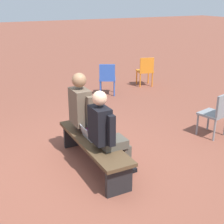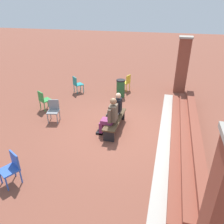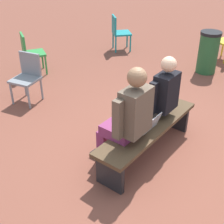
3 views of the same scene
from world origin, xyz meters
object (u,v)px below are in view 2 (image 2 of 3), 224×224
Objects in this scene: person_adult at (110,116)px; plastic_chair_by_pillar at (126,82)px; plastic_chair_far_right at (54,109)px; plastic_chair_mid_courtyard at (77,84)px; person_student at (115,108)px; plastic_chair_foreground at (12,167)px; litter_bin at (121,88)px; plastic_chair_far_left at (44,99)px; laptop at (115,118)px; bench at (115,121)px.

person_adult is 4.39m from plastic_chair_by_pillar.
plastic_chair_far_right is 1.00× the size of plastic_chair_mid_courtyard.
person_student reaches higher than plastic_chair_far_right.
person_adult is 1.65× the size of plastic_chair_by_pillar.
plastic_chair_mid_courtyard is (-3.02, -0.33, 0.00)m from plastic_chair_far_right.
litter_bin reaches higher than plastic_chair_foreground.
plastic_chair_foreground is 1.00× the size of plastic_chair_far_left.
plastic_chair_foreground is at bearing 20.36° from plastic_chair_far_left.
plastic_chair_mid_courtyard is (-3.12, -2.78, -0.02)m from laptop.
bench is 2.09× the size of litter_bin.
person_student is 1.54× the size of plastic_chair_foreground.
person_adult reaches higher than person_student.
plastic_chair_far_left is (-0.78, -0.89, 0.00)m from plastic_chair_far_right.
plastic_chair_foreground and plastic_chair_mid_courtyard have the same top height.
plastic_chair_mid_courtyard is 2.54m from plastic_chair_by_pillar.
plastic_chair_foreground is 1.00× the size of plastic_chair_mid_courtyard.
laptop is at bearing 9.52° from bench.
litter_bin is at bearing 147.76° from plastic_chair_far_right.
plastic_chair_far_right is at bearing -90.68° from bench.
bench is at bearing 89.32° from plastic_chair_far_right.
litter_bin is at bearing -172.82° from person_adult.
plastic_chair_by_pillar reaches higher than bench.
person_student is 3.31m from plastic_chair_far_left.
laptop is 0.38× the size of plastic_chair_by_pillar.
laptop is 3.64m from plastic_chair_foreground.
plastic_chair_mid_courtyard is at bearing -135.22° from person_student.
person_adult is at bearing -10.43° from bench.
plastic_chair_foreground reaches higher than bench.
laptop is 4.18m from plastic_chair_mid_courtyard.
person_adult reaches higher than plastic_chair_by_pillar.
plastic_chair_foreground is at bearing 10.51° from plastic_chair_far_right.
plastic_chair_foreground is 3.28m from plastic_chair_far_right.
plastic_chair_by_pillar is 0.98× the size of litter_bin.
litter_bin reaches higher than plastic_chair_mid_courtyard.
laptop is 0.38× the size of plastic_chair_far_left.
bench is 5.62× the size of laptop.
person_student is at bearing 97.08° from plastic_chair_far_right.
bench is 3.14m from litter_bin.
plastic_chair_far_right and plastic_chair_by_pillar have the same top height.
person_student is 1.54× the size of plastic_chair_mid_courtyard.
person_adult reaches higher than bench.
plastic_chair_far_left reaches higher than bench.
person_student is 1.54× the size of plastic_chair_far_left.
plastic_chair_far_left is at bearing -159.64° from plastic_chair_foreground.
plastic_chair_far_right and plastic_chair_far_left have the same top height.
plastic_chair_far_left is (-0.89, -3.35, -0.02)m from laptop.
plastic_chair_foreground is 7.33m from plastic_chair_by_pillar.
plastic_chair_far_right is (0.30, -2.38, -0.22)m from person_student.
bench is at bearing -170.48° from laptop.
plastic_chair_by_pillar is at bearing -174.10° from laptop.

